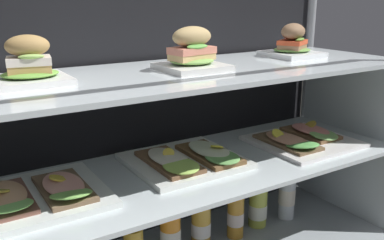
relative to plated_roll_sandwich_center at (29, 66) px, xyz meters
The scene contains 16 objects.
case_frame 0.51m from the plated_roll_sandwich_center, 13.86° to the left, with size 1.53×0.53×0.92m.
riser_lower_tier 0.69m from the plated_roll_sandwich_center, ahead, with size 1.46×0.46×0.32m.
shelf_lower_glass 0.57m from the plated_roll_sandwich_center, ahead, with size 1.48×0.48×0.01m, color silver.
riser_upper_tier 0.49m from the plated_roll_sandwich_center, ahead, with size 1.46×0.46×0.29m.
shelf_upper_glass 0.45m from the plated_roll_sandwich_center, ahead, with size 1.48×0.48×0.01m, color silver.
plated_roll_sandwich_center is the anchor object (origin of this frame).
plated_roll_sandwich_far_left 0.45m from the plated_roll_sandwich_center, ahead, with size 0.18×0.18×0.13m.
plated_roll_sandwich_mid_left 0.90m from the plated_roll_sandwich_center, ahead, with size 0.18×0.18×0.12m.
open_sandwich_tray_mid_right 0.33m from the plated_roll_sandwich_center, 122.16° to the right, with size 0.34×0.32×0.06m.
open_sandwich_tray_center 0.55m from the plated_roll_sandwich_center, ahead, with size 0.34×0.32×0.06m.
open_sandwich_tray_far_right 0.96m from the plated_roll_sandwich_center, ahead, with size 0.34×0.32×0.06m.
juice_bottle_front_left_end 0.71m from the plated_roll_sandwich_center, ahead, with size 0.07×0.07×0.23m.
juice_bottle_front_middle 0.79m from the plated_roll_sandwich_center, ahead, with size 0.07×0.07×0.22m.
juice_bottle_near_post 0.89m from the plated_roll_sandwich_center, ahead, with size 0.06×0.06×0.22m.
juice_bottle_front_fourth 0.99m from the plated_roll_sandwich_center, ahead, with size 0.07×0.07×0.22m.
juice_bottle_front_right_end 1.09m from the plated_roll_sandwich_center, ahead, with size 0.07×0.07×0.25m.
Camera 1 is at (-0.67, -1.06, 0.90)m, focal length 40.45 mm.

